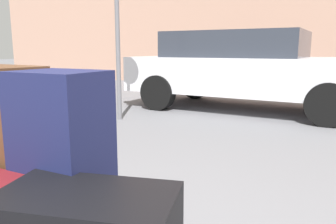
# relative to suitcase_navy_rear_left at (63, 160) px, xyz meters

# --- Properties ---
(suitcase_navy_rear_left) EXTENTS (0.35, 0.29, 0.69)m
(suitcase_navy_rear_left) POSITION_rel_suitcase_navy_rear_left_xyz_m (0.00, 0.00, 0.00)
(suitcase_navy_rear_left) COLOR #191E47
(suitcase_navy_rear_left) RESTS_ON luggage_cart
(suitcase_brown_front_right) EXTENTS (0.42, 0.30, 0.69)m
(suitcase_brown_front_right) POSITION_rel_suitcase_navy_rear_left_xyz_m (-0.35, 0.07, 0.00)
(suitcase_brown_front_right) COLOR #51331E
(suitcase_brown_front_right) RESTS_ON luggage_cart
(parked_car) EXTENTS (4.51, 2.40, 1.42)m
(parked_car) POSITION_rel_suitcase_navy_rear_left_xyz_m (-0.05, 5.32, 0.08)
(parked_car) COLOR silver
(parked_car) RESTS_ON ground_plane
(no_parking_sign) EXTENTS (0.49, 0.15, 2.37)m
(no_parking_sign) POSITION_rel_suitcase_navy_rear_left_xyz_m (-1.77, 3.66, 0.78)
(no_parking_sign) COLOR slate
(no_parking_sign) RESTS_ON ground_plane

